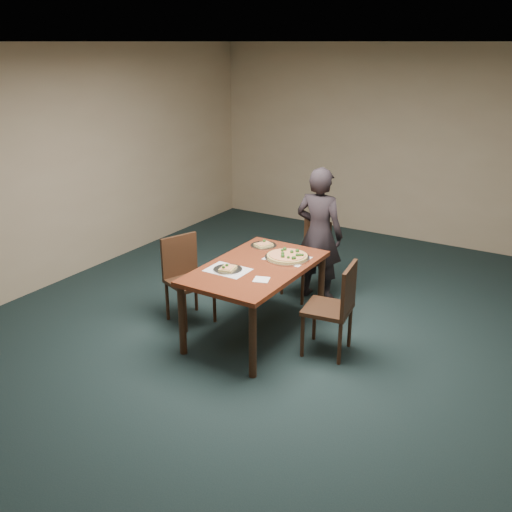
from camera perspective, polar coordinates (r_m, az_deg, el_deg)
The scene contains 13 objects.
ground at distance 5.63m, azimuth 0.45°, elevation -9.15°, with size 8.00×8.00×0.00m, color black.
room_shell at distance 5.00m, azimuth 0.50°, elevation 8.42°, with size 8.00×8.00×8.00m.
dining_table at distance 5.60m, azimuth -0.00°, elevation -1.84°, with size 0.90×1.50×0.75m.
chair_far at distance 6.60m, azimuth 5.38°, elevation 0.32°, with size 0.54×0.54×0.91m.
chair_left at distance 6.03m, azimuth -7.05°, elevation -1.78°, with size 0.54×0.54×0.91m.
chair_right at distance 5.36m, azimuth 8.00°, elevation -4.78°, with size 0.47×0.47×0.91m.
diner at distance 6.45m, azimuth 6.33°, elevation 2.17°, with size 0.56×0.37×1.53m, color black.
placemat_main at distance 5.76m, azimuth 3.14°, elevation -0.22°, with size 0.42×0.32×0.00m, color white.
placemat_near at distance 5.46m, azimuth -2.84°, elevation -1.41°, with size 0.40×0.30×0.00m, color white.
pizza_pan at distance 5.75m, azimuth 3.17°, elevation -0.02°, with size 0.45×0.45×0.07m.
slice_plate_near at distance 5.45m, azimuth -2.85°, elevation -1.28°, with size 0.28×0.28×0.06m.
slice_plate_far at distance 6.10m, azimuth 0.77°, elevation 1.13°, with size 0.28×0.28×0.06m.
napkin at distance 5.23m, azimuth 0.55°, elevation -2.38°, with size 0.14×0.14×0.01m, color white.
Camera 1 is at (2.52, -4.19, 2.80)m, focal length 40.00 mm.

